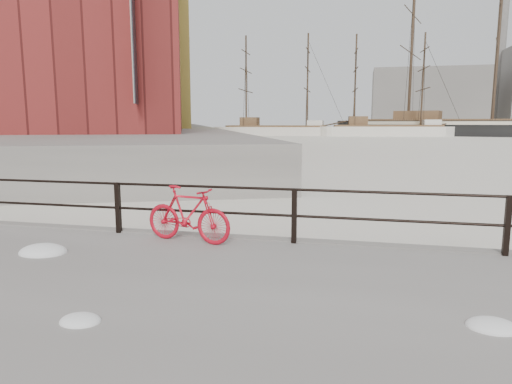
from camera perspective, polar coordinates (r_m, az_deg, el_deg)
The scene contains 16 objects.
ground at distance 8.60m, azimuth 4.88°, elevation -8.35°, with size 400.00×400.00×0.00m, color white.
promenade at distance 4.90m, azimuth -2.17°, elevation -19.95°, with size 36.00×8.00×0.35m, color gray.
far_quay at distance 90.10m, azimuth -14.32°, elevation 7.47°, with size 24.00×150.00×1.80m, color gray.
guardrail at distance 8.24m, azimuth 4.80°, elevation -3.00°, with size 28.00×0.10×1.00m, color black, non-canonical shape.
bicycle at distance 8.37m, azimuth -8.50°, elevation -2.76°, with size 1.72×0.26×1.04m, color red.
snow_mounds at distance 6.91m, azimuth 27.24°, elevation -9.35°, with size 22.62×3.42×0.32m.
barque_black at distance 90.95m, azimuth 27.28°, elevation 6.22°, with size 62.48×20.45×35.18m, color black, non-canonical shape.
schooner_mid at distance 84.64m, azimuth 15.99°, elevation 6.73°, with size 25.25×10.68×18.49m, color beige, non-canonical shape.
schooner_left at distance 86.33m, azimuth 2.52°, elevation 7.09°, with size 25.28×11.49×19.11m, color beige, non-canonical shape.
workboat_far at distance 63.87m, azimuth -21.69°, elevation 5.89°, with size 11.75×4.06×7.00m, color black, non-canonical shape.
apartment_mustard at distance 58.54m, azimuth -19.90°, elevation 18.48°, with size 22.00×15.00×22.20m, color gold.
apartment_cream at distance 80.96m, azimuth -16.76°, elevation 15.42°, with size 20.00×15.00×21.20m, color beige.
apartment_grey at distance 102.79m, azimuth -15.13°, elevation 14.55°, with size 22.00×15.00×23.20m, color #969691.
apartment_brick at distance 125.51m, azimuth -14.00°, elevation 13.03°, with size 24.00×15.00×21.20m, color brown.
industrial_west at distance 149.48m, azimuth 20.58°, elevation 10.71°, with size 32.00×18.00×18.00m, color gray.
smokestack at distance 164.49m, azimuth 28.23°, elevation 14.56°, with size 2.80×2.80×44.00m, color gray.
Camera 1 is at (1.13, -8.14, 2.53)m, focal length 32.00 mm.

